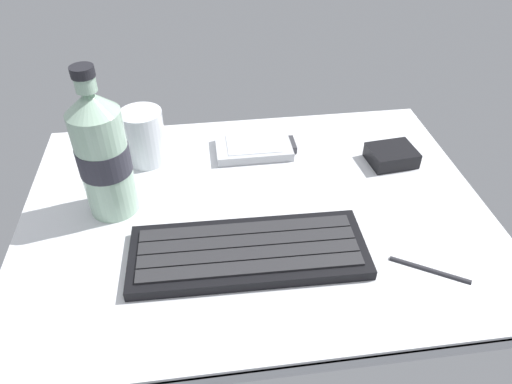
# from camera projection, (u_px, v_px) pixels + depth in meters

# --- Properties ---
(ground_plane) EXTENTS (0.64, 0.48, 0.03)m
(ground_plane) POSITION_uv_depth(u_px,v_px,m) (256.00, 215.00, 0.66)
(ground_plane) COLOR silver
(keyboard) EXTENTS (0.29, 0.12, 0.02)m
(keyboard) POSITION_uv_depth(u_px,v_px,m) (248.00, 252.00, 0.58)
(keyboard) COLOR black
(keyboard) RESTS_ON ground_plane
(handheld_device) EXTENTS (0.13, 0.08, 0.02)m
(handheld_device) POSITION_uv_depth(u_px,v_px,m) (254.00, 147.00, 0.76)
(handheld_device) COLOR #B7BABF
(handheld_device) RESTS_ON ground_plane
(juice_cup) EXTENTS (0.06, 0.06, 0.09)m
(juice_cup) POSITION_uv_depth(u_px,v_px,m) (144.00, 139.00, 0.72)
(juice_cup) COLOR silver
(juice_cup) RESTS_ON ground_plane
(water_bottle) EXTENTS (0.07, 0.07, 0.21)m
(water_bottle) POSITION_uv_depth(u_px,v_px,m) (103.00, 154.00, 0.60)
(water_bottle) COLOR #9EC1A8
(water_bottle) RESTS_ON ground_plane
(charger_block) EXTENTS (0.08, 0.06, 0.02)m
(charger_block) POSITION_uv_depth(u_px,v_px,m) (392.00, 155.00, 0.73)
(charger_block) COLOR black
(charger_block) RESTS_ON ground_plane
(stylus_pen) EXTENTS (0.08, 0.06, 0.01)m
(stylus_pen) POSITION_uv_depth(u_px,v_px,m) (430.00, 269.00, 0.56)
(stylus_pen) COLOR #26262B
(stylus_pen) RESTS_ON ground_plane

